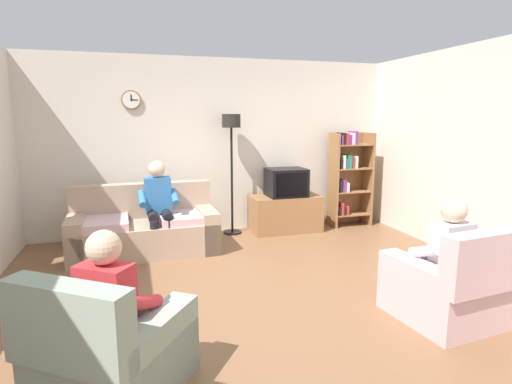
{
  "coord_description": "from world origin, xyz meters",
  "views": [
    {
      "loc": [
        -1.23,
        -3.81,
        1.8
      ],
      "look_at": [
        0.17,
        0.97,
        0.9
      ],
      "focal_mm": 29.0,
      "sensor_mm": 36.0,
      "label": 1
    }
  ],
  "objects_px": {
    "bookshelf": "(347,175)",
    "armchair_near_bookshelf": "(448,289)",
    "couch": "(144,230)",
    "tv_stand": "(285,213)",
    "person_in_left_armchair": "(116,303)",
    "armchair_near_window": "(110,354)",
    "tv": "(286,182)",
    "floor_lamp": "(231,141)",
    "person_in_right_armchair": "(442,252)",
    "person_on_couch": "(159,202)"
  },
  "relations": [
    {
      "from": "bookshelf",
      "to": "person_in_right_armchair",
      "type": "bearing_deg",
      "value": -103.67
    },
    {
      "from": "tv_stand",
      "to": "tv",
      "type": "xyz_separation_m",
      "value": [
        0.0,
        -0.02,
        0.51
      ]
    },
    {
      "from": "armchair_near_window",
      "to": "armchair_near_bookshelf",
      "type": "relative_size",
      "value": 1.23
    },
    {
      "from": "tv",
      "to": "armchair_near_window",
      "type": "distance_m",
      "value": 4.26
    },
    {
      "from": "floor_lamp",
      "to": "armchair_near_window",
      "type": "distance_m",
      "value": 4.07
    },
    {
      "from": "tv_stand",
      "to": "person_in_left_armchair",
      "type": "distance_m",
      "value": 4.17
    },
    {
      "from": "person_in_left_armchair",
      "to": "floor_lamp",
      "type": "bearing_deg",
      "value": 65.5
    },
    {
      "from": "tv",
      "to": "person_in_right_armchair",
      "type": "bearing_deg",
      "value": -83.54
    },
    {
      "from": "tv",
      "to": "armchair_near_window",
      "type": "xyz_separation_m",
      "value": [
        -2.48,
        -3.42,
        -0.5
      ]
    },
    {
      "from": "person_in_left_armchair",
      "to": "tv",
      "type": "bearing_deg",
      "value": 54.01
    },
    {
      "from": "bookshelf",
      "to": "floor_lamp",
      "type": "height_order",
      "value": "floor_lamp"
    },
    {
      "from": "armchair_near_bookshelf",
      "to": "person_on_couch",
      "type": "xyz_separation_m",
      "value": [
        -2.36,
        2.62,
        0.41
      ]
    },
    {
      "from": "tv",
      "to": "bookshelf",
      "type": "bearing_deg",
      "value": 4.79
    },
    {
      "from": "couch",
      "to": "bookshelf",
      "type": "relative_size",
      "value": 1.22
    },
    {
      "from": "tv",
      "to": "person_in_left_armchair",
      "type": "bearing_deg",
      "value": -125.99
    },
    {
      "from": "couch",
      "to": "person_in_left_armchair",
      "type": "height_order",
      "value": "person_in_left_armchair"
    },
    {
      "from": "armchair_near_window",
      "to": "tv_stand",
      "type": "bearing_deg",
      "value": 54.21
    },
    {
      "from": "bookshelf",
      "to": "person_on_couch",
      "type": "bearing_deg",
      "value": -168.11
    },
    {
      "from": "couch",
      "to": "person_in_left_armchair",
      "type": "xyz_separation_m",
      "value": [
        -0.23,
        -2.89,
        0.29
      ]
    },
    {
      "from": "armchair_near_window",
      "to": "floor_lamp",
      "type": "bearing_deg",
      "value": 65.24
    },
    {
      "from": "armchair_near_window",
      "to": "person_on_couch",
      "type": "relative_size",
      "value": 0.95
    },
    {
      "from": "armchair_near_bookshelf",
      "to": "tv",
      "type": "bearing_deg",
      "value": 96.46
    },
    {
      "from": "bookshelf",
      "to": "armchair_near_bookshelf",
      "type": "xyz_separation_m",
      "value": [
        -0.76,
        -3.27,
        -0.56
      ]
    },
    {
      "from": "tv_stand",
      "to": "armchair_near_bookshelf",
      "type": "distance_m",
      "value": 3.22
    },
    {
      "from": "tv_stand",
      "to": "bookshelf",
      "type": "height_order",
      "value": "bookshelf"
    },
    {
      "from": "couch",
      "to": "armchair_near_bookshelf",
      "type": "bearing_deg",
      "value": -46.84
    },
    {
      "from": "bookshelf",
      "to": "armchair_near_window",
      "type": "height_order",
      "value": "bookshelf"
    },
    {
      "from": "armchair_near_bookshelf",
      "to": "person_on_couch",
      "type": "relative_size",
      "value": 0.78
    },
    {
      "from": "couch",
      "to": "floor_lamp",
      "type": "distance_m",
      "value": 1.85
    },
    {
      "from": "floor_lamp",
      "to": "person_in_left_armchair",
      "type": "height_order",
      "value": "floor_lamp"
    },
    {
      "from": "armchair_near_bookshelf",
      "to": "armchair_near_window",
      "type": "bearing_deg",
      "value": -175.15
    },
    {
      "from": "tv_stand",
      "to": "person_in_right_armchair",
      "type": "bearing_deg",
      "value": -83.59
    },
    {
      "from": "person_in_right_armchair",
      "to": "tv",
      "type": "bearing_deg",
      "value": 96.46
    },
    {
      "from": "floor_lamp",
      "to": "person_on_couch",
      "type": "xyz_separation_m",
      "value": [
        -1.15,
        -0.69,
        -0.75
      ]
    },
    {
      "from": "tv_stand",
      "to": "person_in_left_armchair",
      "type": "xyz_separation_m",
      "value": [
        -2.43,
        -3.37,
        0.32
      ]
    },
    {
      "from": "couch",
      "to": "person_in_right_armchair",
      "type": "distance_m",
      "value": 3.68
    },
    {
      "from": "bookshelf",
      "to": "person_in_right_armchair",
      "type": "height_order",
      "value": "bookshelf"
    },
    {
      "from": "tv_stand",
      "to": "armchair_near_window",
      "type": "bearing_deg",
      "value": -125.79
    },
    {
      "from": "floor_lamp",
      "to": "person_in_left_armchair",
      "type": "relative_size",
      "value": 1.65
    },
    {
      "from": "bookshelf",
      "to": "person_in_right_armchair",
      "type": "xyz_separation_m",
      "value": [
        -0.77,
        -3.18,
        -0.24
      ]
    },
    {
      "from": "armchair_near_window",
      "to": "person_in_left_armchair",
      "type": "height_order",
      "value": "person_in_left_armchair"
    },
    {
      "from": "person_on_couch",
      "to": "person_in_right_armchair",
      "type": "distance_m",
      "value": 3.45
    },
    {
      "from": "floor_lamp",
      "to": "person_in_left_armchair",
      "type": "distance_m",
      "value": 3.91
    },
    {
      "from": "tv_stand",
      "to": "person_in_left_armchair",
      "type": "bearing_deg",
      "value": -125.79
    },
    {
      "from": "tv",
      "to": "person_in_right_armchair",
      "type": "distance_m",
      "value": 3.12
    },
    {
      "from": "couch",
      "to": "armchair_near_window",
      "type": "distance_m",
      "value": 2.98
    },
    {
      "from": "tv_stand",
      "to": "person_on_couch",
      "type": "height_order",
      "value": "person_on_couch"
    },
    {
      "from": "couch",
      "to": "tv_stand",
      "type": "xyz_separation_m",
      "value": [
        2.2,
        0.48,
        -0.03
      ]
    },
    {
      "from": "tv",
      "to": "person_on_couch",
      "type": "distance_m",
      "value": 2.08
    },
    {
      "from": "armchair_near_window",
      "to": "person_on_couch",
      "type": "bearing_deg",
      "value": 80.32
    }
  ]
}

